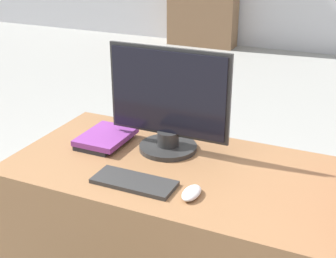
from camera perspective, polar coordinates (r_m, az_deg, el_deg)
name	(u,v)px	position (r m, az deg, el deg)	size (l,w,h in m)	color
desk	(187,249)	(2.02, 2.33, -14.42)	(1.41, 0.69, 0.76)	#8C603D
monitor	(168,103)	(1.89, 0.03, 3.15)	(0.52, 0.24, 0.43)	#282828
keyboard	(134,182)	(1.71, -4.15, -6.47)	(0.31, 0.13, 0.02)	#2D2D2D
mouse	(192,193)	(1.63, 2.88, -7.78)	(0.06, 0.11, 0.03)	silver
book_stack	(105,138)	(2.03, -7.67, -1.12)	(0.19, 0.25, 0.04)	#232328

